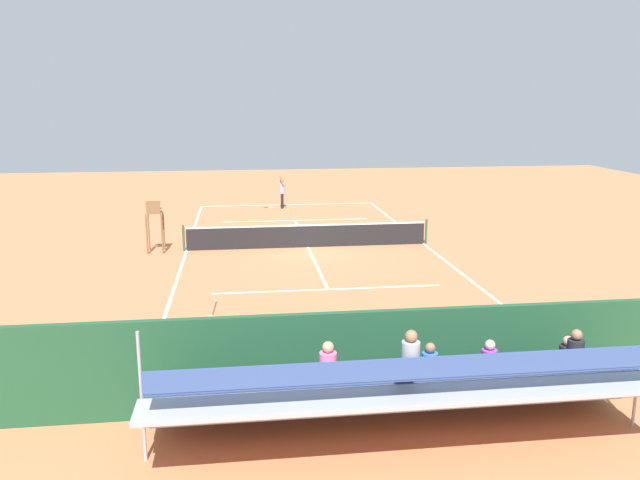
{
  "coord_description": "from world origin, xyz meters",
  "views": [
    {
      "loc": [
        2.77,
        25.51,
        6.06
      ],
      "look_at": [
        0.0,
        4.0,
        1.2
      ],
      "focal_mm": 35.29,
      "sensor_mm": 36.0,
      "label": 1
    }
  ],
  "objects_px": {
    "bleacher_stand": "(407,391)",
    "tennis_player": "(282,191)",
    "equipment_bag": "(390,382)",
    "tennis_ball_near": "(288,210)",
    "line_judge": "(212,344)",
    "courtside_bench": "(469,359)",
    "tennis_net": "(308,236)",
    "tennis_racket": "(270,207)",
    "umpire_chair": "(155,221)",
    "tennis_ball_far": "(288,210)"
  },
  "relations": [
    {
      "from": "tennis_ball_near",
      "to": "line_judge",
      "type": "height_order",
      "value": "line_judge"
    },
    {
      "from": "tennis_ball_far",
      "to": "line_judge",
      "type": "distance_m",
      "value": 22.12
    },
    {
      "from": "tennis_player",
      "to": "tennis_ball_near",
      "type": "relative_size",
      "value": 29.18
    },
    {
      "from": "bleacher_stand",
      "to": "tennis_player",
      "type": "xyz_separation_m",
      "value": [
        0.53,
        -25.13,
        0.1
      ]
    },
    {
      "from": "courtside_bench",
      "to": "tennis_player",
      "type": "relative_size",
      "value": 0.93
    },
    {
      "from": "umpire_chair",
      "to": "tennis_racket",
      "type": "bearing_deg",
      "value": -116.71
    },
    {
      "from": "courtside_bench",
      "to": "tennis_player",
      "type": "height_order",
      "value": "tennis_player"
    },
    {
      "from": "bleacher_stand",
      "to": "equipment_bag",
      "type": "relative_size",
      "value": 10.07
    },
    {
      "from": "bleacher_stand",
      "to": "tennis_racket",
      "type": "height_order",
      "value": "bleacher_stand"
    },
    {
      "from": "tennis_net",
      "to": "tennis_player",
      "type": "relative_size",
      "value": 5.35
    },
    {
      "from": "tennis_ball_far",
      "to": "tennis_player",
      "type": "bearing_deg",
      "value": -71.71
    },
    {
      "from": "tennis_net",
      "to": "equipment_bag",
      "type": "xyz_separation_m",
      "value": [
        -0.29,
        13.4,
        -0.32
      ]
    },
    {
      "from": "courtside_bench",
      "to": "umpire_chair",
      "type": "bearing_deg",
      "value": -57.84
    },
    {
      "from": "tennis_net",
      "to": "equipment_bag",
      "type": "relative_size",
      "value": 11.44
    },
    {
      "from": "tennis_player",
      "to": "courtside_bench",
      "type": "bearing_deg",
      "value": 96.12
    },
    {
      "from": "tennis_net",
      "to": "courtside_bench",
      "type": "bearing_deg",
      "value": 98.89
    },
    {
      "from": "tennis_player",
      "to": "tennis_ball_near",
      "type": "distance_m",
      "value": 1.23
    },
    {
      "from": "tennis_net",
      "to": "equipment_bag",
      "type": "bearing_deg",
      "value": 91.24
    },
    {
      "from": "equipment_bag",
      "to": "tennis_ball_near",
      "type": "bearing_deg",
      "value": -88.98
    },
    {
      "from": "tennis_net",
      "to": "tennis_racket",
      "type": "relative_size",
      "value": 17.72
    },
    {
      "from": "tennis_racket",
      "to": "line_judge",
      "type": "relative_size",
      "value": 0.3
    },
    {
      "from": "tennis_ball_far",
      "to": "equipment_bag",
      "type": "bearing_deg",
      "value": 91.06
    },
    {
      "from": "line_judge",
      "to": "bleacher_stand",
      "type": "bearing_deg",
      "value": 145.58
    },
    {
      "from": "tennis_ball_far",
      "to": "tennis_ball_near",
      "type": "bearing_deg",
      "value": -95.29
    },
    {
      "from": "tennis_net",
      "to": "tennis_ball_near",
      "type": "height_order",
      "value": "tennis_net"
    },
    {
      "from": "tennis_racket",
      "to": "umpire_chair",
      "type": "bearing_deg",
      "value": 63.29
    },
    {
      "from": "umpire_chair",
      "to": "courtside_bench",
      "type": "bearing_deg",
      "value": 122.16
    },
    {
      "from": "tennis_player",
      "to": "line_judge",
      "type": "bearing_deg",
      "value": 82.34
    },
    {
      "from": "tennis_racket",
      "to": "line_judge",
      "type": "xyz_separation_m",
      "value": [
        2.36,
        22.93,
        1.0
      ]
    },
    {
      "from": "equipment_bag",
      "to": "tennis_racket",
      "type": "xyz_separation_m",
      "value": [
        1.37,
        -23.46,
        -0.16
      ]
    },
    {
      "from": "tennis_player",
      "to": "equipment_bag",
      "type": "bearing_deg",
      "value": 91.7
    },
    {
      "from": "umpire_chair",
      "to": "line_judge",
      "type": "relative_size",
      "value": 1.11
    },
    {
      "from": "tennis_player",
      "to": "tennis_net",
      "type": "bearing_deg",
      "value": 92.32
    },
    {
      "from": "tennis_player",
      "to": "tennis_ball_far",
      "type": "xyz_separation_m",
      "value": [
        -0.27,
        0.82,
        -0.98
      ]
    },
    {
      "from": "tennis_net",
      "to": "tennis_racket",
      "type": "bearing_deg",
      "value": -83.86
    },
    {
      "from": "tennis_player",
      "to": "line_judge",
      "type": "relative_size",
      "value": 1.0
    },
    {
      "from": "bleacher_stand",
      "to": "umpire_chair",
      "type": "height_order",
      "value": "bleacher_stand"
    },
    {
      "from": "umpire_chair",
      "to": "tennis_racket",
      "type": "distance_m",
      "value": 11.46
    },
    {
      "from": "courtside_bench",
      "to": "tennis_ball_near",
      "type": "xyz_separation_m",
      "value": [
        2.19,
        -22.39,
        -0.53
      ]
    },
    {
      "from": "equipment_bag",
      "to": "line_judge",
      "type": "height_order",
      "value": "line_judge"
    },
    {
      "from": "bleacher_stand",
      "to": "tennis_player",
      "type": "distance_m",
      "value": 25.13
    },
    {
      "from": "courtside_bench",
      "to": "line_judge",
      "type": "bearing_deg",
      "value": -4.12
    },
    {
      "from": "tennis_ball_far",
      "to": "umpire_chair",
      "type": "bearing_deg",
      "value": 56.22
    },
    {
      "from": "equipment_bag",
      "to": "tennis_ball_near",
      "type": "xyz_separation_m",
      "value": [
        0.4,
        -22.52,
        -0.15
      ]
    },
    {
      "from": "tennis_player",
      "to": "tennis_ball_near",
      "type": "xyz_separation_m",
      "value": [
        -0.29,
        0.68,
        -0.98
      ]
    },
    {
      "from": "tennis_racket",
      "to": "tennis_ball_near",
      "type": "distance_m",
      "value": 1.35
    },
    {
      "from": "bleacher_stand",
      "to": "equipment_bag",
      "type": "xyz_separation_m",
      "value": [
        -0.15,
        -1.93,
        -0.74
      ]
    },
    {
      "from": "equipment_bag",
      "to": "bleacher_stand",
      "type": "bearing_deg",
      "value": 85.41
    },
    {
      "from": "tennis_net",
      "to": "bleacher_stand",
      "type": "bearing_deg",
      "value": 90.51
    },
    {
      "from": "bleacher_stand",
      "to": "tennis_player",
      "type": "relative_size",
      "value": 4.7
    }
  ]
}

